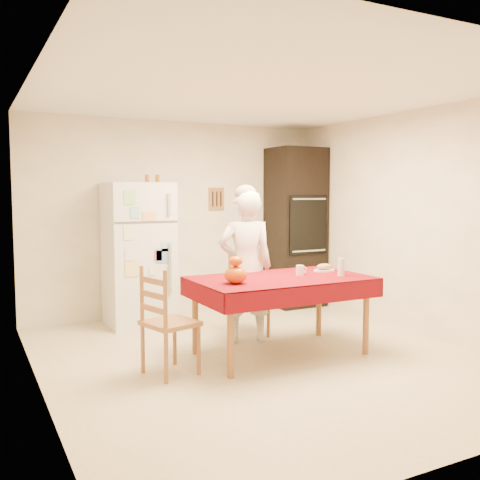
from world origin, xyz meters
TOP-DOWN VIEW (x-y plane):
  - floor at (0.00, 0.00)m, footprint 4.50×4.50m
  - room_shell at (0.00, 0.00)m, footprint 4.02×4.52m
  - refrigerator at (-0.65, 1.88)m, footprint 0.75×0.74m
  - oven_cabinet at (1.63, 1.93)m, footprint 0.70×0.62m
  - dining_table at (0.22, 0.04)m, footprint 1.70×1.00m
  - chair_far at (0.31, 0.90)m, footprint 0.51×0.49m
  - chair_left at (-1.00, -0.03)m, footprint 0.49×0.51m
  - seated_woman at (0.13, 0.59)m, footprint 0.67×0.53m
  - coffee_mug at (0.45, 0.06)m, footprint 0.08×0.08m
  - pumpkin_lower at (-0.33, -0.08)m, footprint 0.21×0.21m
  - pumpkin_upper at (-0.33, -0.08)m, footprint 0.12×0.12m
  - wine_glass at (0.80, -0.15)m, footprint 0.07×0.07m
  - bread_plate at (0.83, 0.17)m, footprint 0.24×0.24m
  - bread_loaf at (0.83, 0.17)m, footprint 0.18×0.10m
  - spice_jar_left at (-0.51, 1.93)m, footprint 0.05×0.05m
  - spice_jar_mid at (-0.51, 1.93)m, footprint 0.05×0.05m
  - spice_jar_right at (-0.38, 1.93)m, footprint 0.05×0.05m

SIDE VIEW (x-z plane):
  - floor at x=0.00m, z-range 0.00..0.00m
  - chair_far at x=0.31m, z-range 0.03..0.98m
  - chair_left at x=-1.00m, z-range 0.03..0.98m
  - dining_table at x=0.22m, z-range 0.31..1.07m
  - bread_plate at x=0.83m, z-range 0.76..0.78m
  - seated_woman at x=0.13m, z-range 0.00..1.61m
  - bread_loaf at x=0.83m, z-range 0.78..0.84m
  - coffee_mug at x=0.45m, z-range 0.76..0.86m
  - pumpkin_lower at x=-0.33m, z-range 0.76..0.92m
  - wine_glass at x=0.80m, z-range 0.76..0.94m
  - refrigerator at x=-0.65m, z-range 0.00..1.70m
  - pumpkin_upper at x=-0.33m, z-range 0.92..1.01m
  - oven_cabinet at x=1.63m, z-range 0.00..2.20m
  - room_shell at x=0.00m, z-range 0.37..2.88m
  - spice_jar_left at x=-0.51m, z-range 1.70..1.80m
  - spice_jar_mid at x=-0.51m, z-range 1.70..1.80m
  - spice_jar_right at x=-0.38m, z-range 1.70..1.80m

